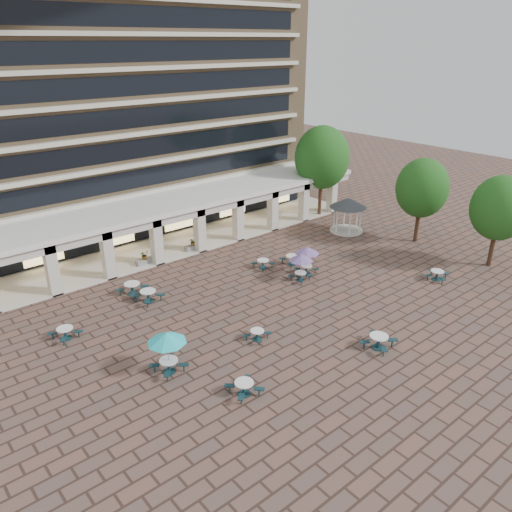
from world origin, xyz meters
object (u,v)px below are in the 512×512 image
object	(u,v)px
picnic_table_4	(167,339)
gazebo	(348,206)
picnic_table_2	(379,341)
planter_left	(145,259)
planter_right	(193,245)
picnic_table_0	(244,387)

from	to	relation	value
picnic_table_4	gazebo	bearing A→B (deg)	11.69
picnic_table_2	gazebo	world-z (taller)	gazebo
planter_left	planter_right	size ratio (longest dim) A/B	1.00
picnic_table_2	planter_right	world-z (taller)	planter_right
picnic_table_4	planter_right	distance (m)	17.62
gazebo	picnic_table_4	bearing A→B (deg)	-161.12
picnic_table_2	picnic_table_4	distance (m)	12.54
gazebo	planter_left	bearing A→B (deg)	163.86
picnic_table_2	planter_right	xyz separation A→B (m)	(-0.22, 19.89, -0.03)
planter_left	picnic_table_4	bearing A→B (deg)	-113.19
picnic_table_4	planter_right	world-z (taller)	picnic_table_4
picnic_table_4	gazebo	distance (m)	26.17
gazebo	picnic_table_2	bearing A→B (deg)	-133.81
gazebo	planter_left	size ratio (longest dim) A/B	2.38
picnic_table_0	planter_left	size ratio (longest dim) A/B	1.21
picnic_table_2	planter_right	bearing A→B (deg)	77.98
picnic_table_4	planter_left	size ratio (longest dim) A/B	1.69
picnic_table_0	planter_right	distance (m)	20.05
picnic_table_2	gazebo	xyz separation A→B (m)	(13.86, 14.45, 2.00)
picnic_table_0	picnic_table_2	distance (m)	9.06
picnic_table_4	planter_right	xyz separation A→B (m)	(10.68, 13.91, -1.68)
picnic_table_0	picnic_table_4	world-z (taller)	picnic_table_4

